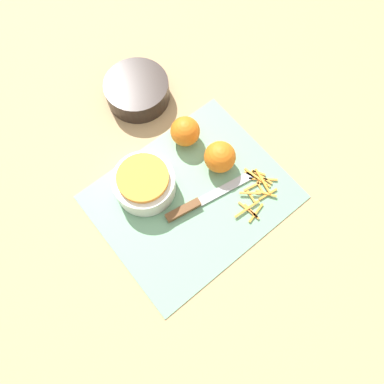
% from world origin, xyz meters
% --- Properties ---
extents(ground_plane, '(4.00, 4.00, 0.00)m').
position_xyz_m(ground_plane, '(0.00, 0.00, 0.00)').
color(ground_plane, tan).
extents(cutting_board, '(0.46, 0.37, 0.01)m').
position_xyz_m(cutting_board, '(0.00, 0.00, 0.00)').
color(cutting_board, '#75AD84').
rests_on(cutting_board, ground_plane).
extents(bowl_speckled, '(0.15, 0.15, 0.07)m').
position_xyz_m(bowl_speckled, '(-0.08, 0.09, 0.04)').
color(bowl_speckled, silver).
rests_on(bowl_speckled, cutting_board).
extents(bowl_dark, '(0.17, 0.17, 0.06)m').
position_xyz_m(bowl_dark, '(0.07, 0.32, 0.03)').
color(bowl_dark, black).
rests_on(bowl_dark, ground_plane).
extents(knife, '(0.24, 0.06, 0.02)m').
position_xyz_m(knife, '(-0.01, -0.02, 0.01)').
color(knife, brown).
rests_on(knife, cutting_board).
extents(orange_left, '(0.08, 0.08, 0.08)m').
position_xyz_m(orange_left, '(0.09, 0.14, 0.04)').
color(orange_left, orange).
rests_on(orange_left, cutting_board).
extents(orange_right, '(0.08, 0.08, 0.08)m').
position_xyz_m(orange_right, '(0.11, 0.03, 0.05)').
color(orange_right, orange).
rests_on(orange_right, cutting_board).
extents(peel_pile, '(0.15, 0.12, 0.01)m').
position_xyz_m(peel_pile, '(0.13, -0.09, 0.01)').
color(peel_pile, orange).
rests_on(peel_pile, cutting_board).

